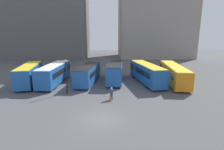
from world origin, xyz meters
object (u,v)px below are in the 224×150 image
object	(u,v)px
bus_1	(55,73)
bus_5	(173,73)
bus_0	(29,74)
bus_4	(146,73)
bus_3	(115,71)
suitcase	(111,99)
traveler	(111,92)
trash_bin	(65,91)
bus_2	(88,73)
lamp_post_0	(66,73)

from	to	relation	value
bus_1	bus_5	bearing A→B (deg)	-87.24
bus_0	bus_4	distance (m)	19.63
bus_3	suitcase	size ratio (longest dim) A/B	11.58
traveler	trash_bin	xyz separation A→B (m)	(-6.45, 2.53, -0.53)
bus_1	bus_4	bearing A→B (deg)	-86.88
bus_0	bus_1	size ratio (longest dim) A/B	0.94
bus_2	lamp_post_0	distance (m)	6.47
bus_3	bus_4	distance (m)	5.42
lamp_post_0	bus_4	bearing A→B (deg)	22.41
bus_5	traveler	size ratio (longest dim) A/B	7.58
bus_3	bus_4	bearing A→B (deg)	-95.28
bus_0	bus_2	size ratio (longest dim) A/B	0.96
bus_0	bus_3	xyz separation A→B (m)	(14.32, 1.26, 0.03)
lamp_post_0	bus_2	bearing A→B (deg)	67.05
bus_4	trash_bin	distance (m)	13.91
bus_2	suitcase	distance (m)	9.95
suitcase	lamp_post_0	distance (m)	7.37
bus_1	bus_3	xyz separation A→B (m)	(10.29, 0.87, 0.02)
bus_3	traveler	xyz separation A→B (m)	(-0.96, -9.06, -0.80)
bus_3	bus_5	world-z (taller)	bus_3
bus_3	traveler	size ratio (longest dim) A/B	5.87
bus_0	traveler	world-z (taller)	bus_0
bus_0	bus_2	xyz separation A→B (m)	(9.65, 0.89, -0.15)
bus_4	trash_bin	world-z (taller)	bus_4
bus_2	bus_1	bearing A→B (deg)	103.20
bus_0	trash_bin	world-z (taller)	bus_0
bus_5	lamp_post_0	world-z (taller)	lamp_post_0
bus_3	bus_5	bearing A→B (deg)	-91.05
bus_1	lamp_post_0	xyz separation A→B (m)	(3.15, -5.34, 1.11)
bus_4	trash_bin	xyz separation A→B (m)	(-12.72, -5.45, -1.32)
bus_2	bus_5	xyz separation A→B (m)	(14.64, -0.90, 0.06)
suitcase	bus_1	bearing A→B (deg)	32.33
bus_1	bus_2	distance (m)	5.65
bus_5	lamp_post_0	xyz separation A→B (m)	(-17.12, -4.95, 1.20)
traveler	trash_bin	world-z (taller)	traveler
bus_5	lamp_post_0	bearing A→B (deg)	113.15
traveler	trash_bin	size ratio (longest dim) A/B	1.90
trash_bin	bus_2	bearing A→B (deg)	66.01
bus_0	trash_bin	bearing A→B (deg)	-136.58
bus_4	bus_5	size ratio (longest dim) A/B	0.90
lamp_post_0	suitcase	bearing A→B (deg)	-29.00
bus_1	traveler	xyz separation A→B (m)	(9.33, -8.19, -0.78)
bus_1	bus_4	world-z (taller)	bus_4
bus_4	trash_bin	size ratio (longest dim) A/B	12.97
bus_3	bus_4	xyz separation A→B (m)	(5.31, -1.08, -0.01)
bus_0	trash_bin	xyz separation A→B (m)	(6.90, -5.27, -1.30)
bus_0	bus_4	xyz separation A→B (m)	(19.63, 0.19, 0.02)
bus_3	bus_5	xyz separation A→B (m)	(9.97, -1.26, -0.11)
bus_5	suitcase	bearing A→B (deg)	133.90
bus_1	bus_4	distance (m)	15.60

